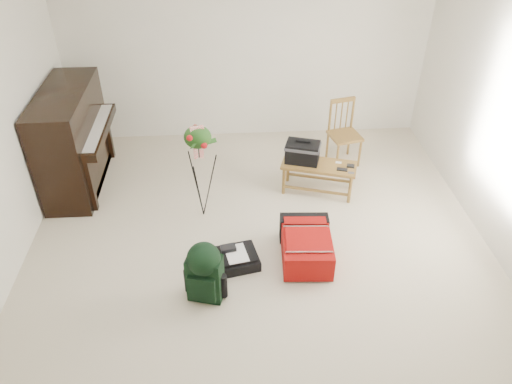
{
  "coord_description": "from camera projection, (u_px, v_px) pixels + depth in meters",
  "views": [
    {
      "loc": [
        -0.3,
        -3.86,
        3.67
      ],
      "look_at": [
        -0.03,
        0.35,
        0.63
      ],
      "focal_mm": 35.0,
      "sensor_mm": 36.0,
      "label": 1
    }
  ],
  "objects": [
    {
      "name": "dining_chair",
      "position": [
        345.0,
        133.0,
        6.62
      ],
      "size": [
        0.46,
        0.46,
        0.88
      ],
      "rotation": [
        0.0,
        0.0,
        0.23
      ],
      "color": "olive",
      "rests_on": "floor"
    },
    {
      "name": "black_duffel",
      "position": [
        234.0,
        258.0,
        5.19
      ],
      "size": [
        0.55,
        0.47,
        0.2
      ],
      "rotation": [
        0.0,
        0.0,
        0.21
      ],
      "color": "black",
      "rests_on": "floor"
    },
    {
      "name": "ceiling",
      "position": [
        262.0,
        21.0,
        3.82
      ],
      "size": [
        5.0,
        5.5,
        0.01
      ],
      "primitive_type": "cube",
      "color": "white",
      "rests_on": "wall_back"
    },
    {
      "name": "flower_stand",
      "position": [
        200.0,
        173.0,
        5.56
      ],
      "size": [
        0.45,
        0.45,
        1.21
      ],
      "rotation": [
        0.0,
        0.0,
        0.21
      ],
      "color": "black",
      "rests_on": "floor"
    },
    {
      "name": "red_suitcase",
      "position": [
        305.0,
        242.0,
        5.25
      ],
      "size": [
        0.54,
        0.78,
        0.32
      ],
      "rotation": [
        0.0,
        0.0,
        -0.06
      ],
      "color": "#9F1206",
      "rests_on": "floor"
    },
    {
      "name": "bench",
      "position": [
        307.0,
        158.0,
        6.01
      ],
      "size": [
        0.97,
        0.61,
        0.69
      ],
      "rotation": [
        0.0,
        0.0,
        -0.3
      ],
      "color": "olive",
      "rests_on": "floor"
    },
    {
      "name": "piano",
      "position": [
        74.0,
        141.0,
        6.11
      ],
      "size": [
        0.71,
        1.5,
        1.25
      ],
      "color": "black",
      "rests_on": "floor"
    },
    {
      "name": "floor",
      "position": [
        261.0,
        259.0,
        5.29
      ],
      "size": [
        5.0,
        5.5,
        0.01
      ],
      "primitive_type": "cube",
      "color": "beige",
      "rests_on": "ground"
    },
    {
      "name": "wall_back",
      "position": [
        246.0,
        52.0,
        6.78
      ],
      "size": [
        5.0,
        0.04,
        2.5
      ],
      "primitive_type": "cube",
      "color": "white",
      "rests_on": "floor"
    },
    {
      "name": "green_backpack",
      "position": [
        205.0,
        270.0,
        4.65
      ],
      "size": [
        0.37,
        0.34,
        0.65
      ],
      "rotation": [
        0.0,
        0.0,
        -0.27
      ],
      "color": "black",
      "rests_on": "floor"
    }
  ]
}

